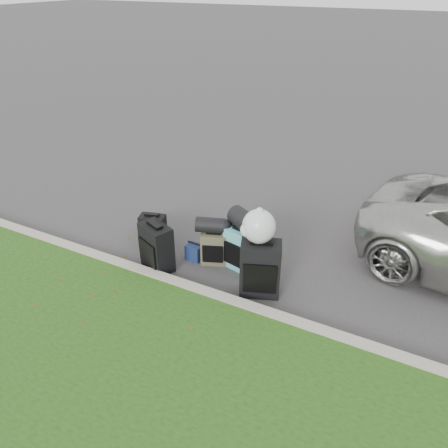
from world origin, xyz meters
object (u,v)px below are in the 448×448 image
at_px(suitcase_large_black_left, 157,247).
at_px(tote_navy, 194,252).
at_px(suitcase_teal, 240,249).
at_px(suitcase_large_black_right, 260,269).
at_px(suitcase_olive, 214,248).
at_px(tote_green, 148,224).
at_px(suitcase_small_black, 153,230).

bearing_deg(suitcase_large_black_left, tote_navy, 72.71).
bearing_deg(suitcase_teal, suitcase_large_black_right, -27.36).
distance_m(suitcase_large_black_left, suitcase_olive, 0.91).
distance_m(suitcase_olive, suitcase_large_black_right, 1.05).
distance_m(suitcase_teal, tote_navy, 0.81).
bearing_deg(tote_navy, tote_green, 165.05).
xyz_separation_m(suitcase_small_black, tote_navy, (0.88, -0.10, -0.14)).
bearing_deg(suitcase_teal, tote_green, -174.29).
distance_m(suitcase_teal, suitcase_large_black_right, 0.70).
bearing_deg(tote_green, tote_navy, -12.37).
bearing_deg(suitcase_large_black_right, tote_green, 143.53).
height_order(suitcase_small_black, tote_navy, suitcase_small_black).
height_order(suitcase_large_black_right, tote_green, suitcase_large_black_right).
height_order(suitcase_large_black_left, suitcase_teal, suitcase_large_black_left).
relative_size(suitcase_olive, tote_green, 1.87).
xyz_separation_m(suitcase_large_black_left, tote_green, (-0.83, 0.87, -0.24)).
height_order(suitcase_teal, tote_green, suitcase_teal).
bearing_deg(suitcase_small_black, suitcase_olive, -17.35).
relative_size(suitcase_olive, tote_navy, 2.05).
distance_m(suitcase_small_black, tote_green, 0.48).
xyz_separation_m(suitcase_small_black, suitcase_large_black_left, (0.48, -0.57, 0.11)).
height_order(suitcase_small_black, tote_green, suitcase_small_black).
bearing_deg(tote_green, suitcase_olive, -6.27).
bearing_deg(suitcase_small_black, tote_navy, -22.41).
xyz_separation_m(suitcase_small_black, suitcase_large_black_right, (2.17, -0.40, 0.16)).
relative_size(suitcase_large_black_right, tote_navy, 3.19).
height_order(suitcase_teal, suitcase_large_black_right, suitcase_large_black_right).
bearing_deg(suitcase_olive, suitcase_large_black_left, -164.47).
relative_size(suitcase_olive, suitcase_large_black_right, 0.64).
xyz_separation_m(suitcase_small_black, suitcase_olive, (1.20, -0.02, 0.00)).
bearing_deg(suitcase_large_black_right, suitcase_large_black_left, 164.86).
distance_m(suitcase_large_black_right, tote_green, 2.62).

